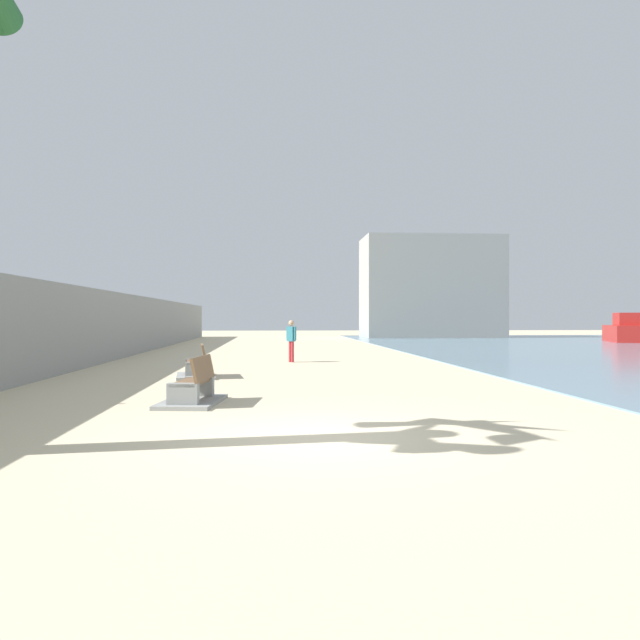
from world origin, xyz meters
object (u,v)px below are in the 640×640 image
object	(u,v)px
bench_far	(197,369)
person_walking	(291,338)
bench_near	(193,392)
boat_outer	(624,331)

from	to	relation	value
bench_far	person_walking	bearing A→B (deg)	64.00
bench_near	bench_far	xyz separation A→B (m)	(-0.61, 5.88, 0.00)
boat_outer	bench_near	bearing A→B (deg)	-131.30
bench_near	bench_far	size ratio (longest dim) A/B	1.00
person_walking	boat_outer	distance (m)	30.61
bench_far	boat_outer	bearing A→B (deg)	41.93
person_walking	boat_outer	xyz separation A→B (m)	(24.40, 18.47, -0.14)
person_walking	bench_near	bearing A→B (deg)	-101.21
bench_far	boat_outer	world-z (taller)	boat_outer
person_walking	boat_outer	size ratio (longest dim) A/B	0.31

